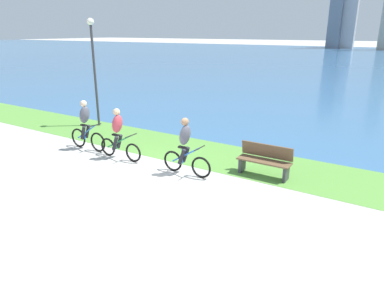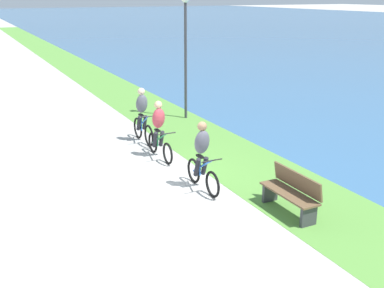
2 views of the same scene
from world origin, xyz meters
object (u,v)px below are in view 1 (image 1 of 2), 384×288
Objects in this scene: cyclist_lead at (185,147)px; cyclist_distant_rear at (86,126)px; cyclist_trailing at (118,134)px; lamppost_tall at (94,58)px; bench_near_path at (265,160)px.

cyclist_lead is 4.09m from cyclist_distant_rear.
lamppost_tall reaches higher than cyclist_trailing.
lamppost_tall is (-3.64, 2.59, 2.01)m from cyclist_trailing.
cyclist_lead is 1.11× the size of bench_near_path.
bench_near_path is at bearing 14.43° from cyclist_trailing.
cyclist_trailing is 4.90m from lamppost_tall.
cyclist_lead is 2.26m from bench_near_path.
lamppost_tall is (-6.15, 2.55, 2.01)m from cyclist_lead.
bench_near_path is 8.56m from lamppost_tall.
cyclist_trailing is at bearing -178.98° from cyclist_lead.
cyclist_trailing is at bearing -3.89° from cyclist_distant_rear.
lamppost_tall is (-8.09, 1.45, 2.39)m from bench_near_path.
lamppost_tall reaches higher than bench_near_path.
cyclist_trailing is at bearing -35.45° from lamppost_tall.
cyclist_distant_rear is (-1.59, 0.11, 0.02)m from cyclist_trailing.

